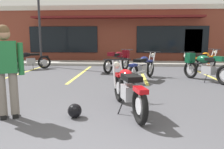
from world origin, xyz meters
TOP-DOWN VIEW (x-y plane):
  - ground_plane at (0.00, 3.49)m, footprint 80.00×80.00m
  - sidewalk_kerb at (0.00, 10.73)m, footprint 22.00×1.80m
  - brick_storefront_building at (0.00, 14.95)m, footprint 17.76×6.08m
  - painted_stall_lines at (0.00, 7.13)m, footprint 13.11×4.80m
  - motorcycle_foreground_classic at (0.65, 2.24)m, footprint 0.93×2.06m
  - motorcycle_red_sportbike at (-4.11, 8.21)m, footprint 1.86×1.35m
  - motorcycle_black_cruiser at (3.31, 5.68)m, footprint 1.29×1.90m
  - motorcycle_silver_naked at (1.21, 5.77)m, footprint 1.26×1.92m
  - motorcycle_blue_standard at (4.33, 8.62)m, footprint 1.76×1.52m
  - motorcycle_orange_scrambler at (0.27, 7.82)m, footprint 1.30×1.89m
  - person_in_black_shirt at (-1.50, 1.67)m, footprint 0.59×0.39m
  - helmet_on_pavement at (-0.32, 1.78)m, footprint 0.26×0.26m
  - traffic_cone at (4.36, 8.10)m, footprint 0.34×0.34m
  - parking_lot_lamp_post at (-4.03, 9.52)m, footprint 0.24×0.76m

SIDE VIEW (x-z plane):
  - ground_plane at x=0.00m, z-range 0.00..0.00m
  - painted_stall_lines at x=0.00m, z-range 0.00..0.01m
  - sidewalk_kerb at x=0.00m, z-range 0.00..0.14m
  - helmet_on_pavement at x=-0.32m, z-range 0.00..0.26m
  - traffic_cone at x=4.36m, z-range -0.01..0.52m
  - motorcycle_foreground_classic at x=0.65m, z-range -0.03..0.95m
  - motorcycle_red_sportbike at x=-4.11m, z-range -0.03..0.95m
  - motorcycle_silver_naked at x=1.21m, z-range -0.03..0.95m
  - motorcycle_blue_standard at x=4.33m, z-range -0.03..0.95m
  - motorcycle_black_cruiser at x=3.31m, z-range 0.04..1.02m
  - motorcycle_orange_scrambler at x=0.27m, z-range 0.04..1.02m
  - person_in_black_shirt at x=-1.50m, z-range 0.11..1.79m
  - brick_storefront_building at x=0.00m, z-range 0.00..3.64m
  - parking_lot_lamp_post at x=-4.03m, z-range 0.74..5.75m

